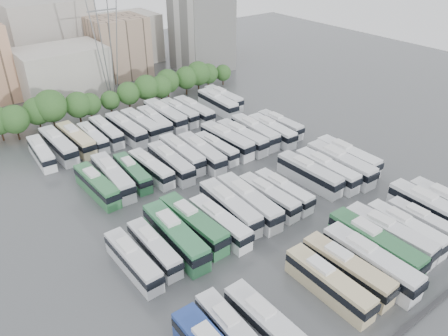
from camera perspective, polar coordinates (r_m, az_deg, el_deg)
ground at (r=71.60m, az=1.26°, el=-3.11°), size 220.00×220.00×0.00m
parapet at (r=55.74m, az=23.86°, el=-17.61°), size 56.00×0.50×0.50m
tree_line at (r=101.78m, az=-14.75°, el=9.09°), size 65.35×7.32×8.63m
city_buildings at (r=126.34m, az=-22.87°, el=13.45°), size 102.00×35.00×20.00m
apartment_tower at (r=129.50m, az=-2.95°, el=18.38°), size 14.00×14.00×26.00m
electricity_pylon at (r=106.52m, az=-15.46°, el=17.96°), size 9.00×6.91×33.83m
bus_r0_s1 at (r=48.21m, az=1.28°, el=-20.87°), size 2.91×11.50×3.58m
bus_r0_s2 at (r=48.82m, az=5.98°, el=-19.96°), size 2.91×12.36×3.86m
bus_r0_s5 at (r=54.32m, az=13.52°, el=-14.39°), size 2.73×12.15×3.80m
bus_r0_s6 at (r=56.56m, az=15.76°, el=-12.58°), size 3.12×12.46×3.88m
bus_r0_s7 at (r=58.19m, az=18.55°, el=-11.50°), size 2.94×13.41×4.21m
bus_r0_s8 at (r=60.96m, az=19.10°, el=-9.40°), size 3.04×13.64×4.28m
bus_r0_s9 at (r=63.44m, az=20.76°, el=-8.14°), size 3.39×12.98×4.04m
bus_r0_s10 at (r=65.65m, az=22.65°, el=-7.35°), size 2.68×11.74×3.67m
bus_r0_s11 at (r=67.99m, az=24.68°, el=-6.58°), size 2.40×10.99×3.45m
bus_r0_s12 at (r=70.79m, az=25.49°, el=-4.90°), size 3.28×13.41×4.18m
bus_r1_s0 at (r=57.04m, az=-11.79°, el=-11.74°), size 2.71×11.38×3.56m
bus_r1_s1 at (r=58.45m, az=-9.12°, el=-10.29°), size 2.50×11.03×3.45m
bus_r1_s2 at (r=59.45m, az=-6.39°, el=-8.78°), size 3.36×13.58×4.23m
bus_r1_s3 at (r=61.42m, az=-4.07°, el=-7.26°), size 3.42×13.20×4.11m
bus_r1_s4 at (r=61.84m, az=-0.58°, el=-7.12°), size 2.81×11.81×3.69m
bus_r1_s5 at (r=64.58m, az=0.75°, el=-5.13°), size 3.38×12.87×4.00m
bus_r1_s6 at (r=65.72m, az=3.24°, el=-4.40°), size 3.51×13.34×4.15m
bus_r1_s7 at (r=67.58m, az=5.82°, el=-3.71°), size 2.87×11.62×3.62m
bus_r1_s8 at (r=69.30m, az=7.76°, el=-2.97°), size 2.68×11.19×3.49m
bus_r1_s10 at (r=74.09m, az=11.07°, el=-0.72°), size 3.10×12.67×3.95m
bus_r1_s11 at (r=75.77m, az=13.25°, el=-0.25°), size 2.89×12.60×3.94m
bus_r1_s12 at (r=77.92m, az=14.96°, el=0.54°), size 3.22×13.64×4.26m
bus_r1_s13 at (r=80.98m, az=15.84°, el=1.49°), size 2.89×12.81×4.01m
bus_r2_s1 at (r=72.75m, az=-16.27°, el=-2.16°), size 3.13×12.04×3.75m
bus_r2_s2 at (r=74.08m, az=-14.33°, el=-1.11°), size 3.47×13.03×4.05m
bus_r2_s3 at (r=75.16m, az=-11.88°, el=-0.56°), size 2.91×11.08×3.45m
bus_r2_s4 at (r=75.72m, az=-9.49°, el=-0.01°), size 2.95×11.47×3.57m
bus_r2_s5 at (r=76.61m, az=-6.98°, el=0.72°), size 3.12×12.50×3.90m
bus_r2_s6 at (r=79.30m, az=-5.56°, el=1.89°), size 3.13×12.51×3.90m
bus_r2_s7 at (r=79.20m, az=-2.93°, el=2.00°), size 3.40×12.85×4.00m
bus_r2_s8 at (r=81.38m, az=-1.01°, el=2.62°), size 2.67×10.87×3.39m
bus_r2_s9 at (r=83.52m, az=0.37°, el=3.65°), size 3.45×13.18×4.10m
bus_r2_s10 at (r=84.97m, az=2.34°, el=4.06°), size 3.18×12.74×3.97m
bus_r2_s11 at (r=87.27m, az=4.04°, el=4.75°), size 3.45×12.90×4.01m
bus_r2_s12 at (r=88.23m, az=6.24°, el=4.89°), size 3.14×12.39×3.86m
bus_r2_s13 at (r=91.46m, az=7.32°, el=5.66°), size 2.72×11.40×3.56m
bus_r3_s0 at (r=86.30m, az=-22.75°, el=1.84°), size 2.97×11.28×3.51m
bus_r3_s1 at (r=87.42m, az=-20.80°, el=2.81°), size 3.26×13.02×4.06m
bus_r3_s2 at (r=88.71m, az=-18.76°, el=3.57°), size 3.39×12.79×3.97m
bus_r3_s3 at (r=89.20m, az=-16.75°, el=3.85°), size 2.36×10.80×3.39m
bus_r3_s4 at (r=90.69m, az=-15.12°, el=4.62°), size 2.52×11.53×3.62m
bus_r3_s5 at (r=90.32m, az=-12.66°, el=4.99°), size 3.21×12.96×4.04m
bus_r3_s6 at (r=91.92m, az=-10.83°, el=5.61°), size 3.20×12.65×3.94m
bus_r3_s7 at (r=93.15m, az=-9.07°, el=6.05°), size 3.16×12.03×3.74m
bus_r3_s8 at (r=95.17m, az=-7.71°, el=6.85°), size 3.11×13.49×4.22m
bus_r3_s9 at (r=96.91m, az=-5.89°, el=7.25°), size 3.02×11.99×3.73m
bus_r3_s10 at (r=97.38m, az=-3.96°, el=7.51°), size 2.90×12.50×3.91m
bus_r3_s12 at (r=101.20m, az=-0.84°, el=8.50°), size 3.19×12.87×4.01m
bus_r3_s13 at (r=104.40m, az=-0.08°, el=9.13°), size 2.70×12.10×3.79m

